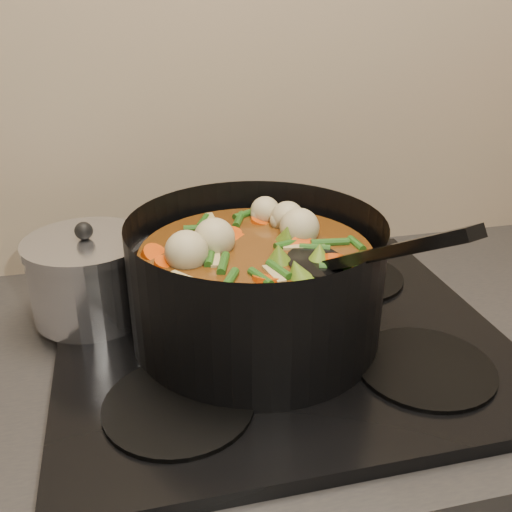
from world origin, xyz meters
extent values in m
plane|color=tan|center=(0.00, 2.25, 1.30)|extent=(4.00, 0.00, 4.00)
cube|color=black|center=(0.00, 1.93, 0.89)|extent=(2.64, 0.64, 0.05)
cube|color=black|center=(0.00, 1.93, 0.92)|extent=(0.62, 0.54, 0.02)
cylinder|color=black|center=(-0.16, 1.80, 0.93)|extent=(0.18, 0.18, 0.01)
cylinder|color=black|center=(0.16, 1.80, 0.93)|extent=(0.18, 0.18, 0.01)
cylinder|color=black|center=(-0.16, 2.06, 0.93)|extent=(0.18, 0.18, 0.01)
cylinder|color=black|center=(0.16, 2.06, 0.93)|extent=(0.18, 0.18, 0.01)
cylinder|color=black|center=(-0.03, 1.93, 1.02)|extent=(0.39, 0.39, 0.17)
cylinder|color=black|center=(-0.03, 1.93, 0.94)|extent=(0.34, 0.34, 0.01)
cylinder|color=brown|center=(-0.03, 1.93, 1.00)|extent=(0.31, 0.31, 0.12)
cylinder|color=#EA410B|center=(0.01, 1.93, 1.06)|extent=(0.03, 0.04, 0.03)
cylinder|color=#EA410B|center=(0.02, 2.00, 1.06)|extent=(0.05, 0.05, 0.03)
cylinder|color=#EA410B|center=(-0.06, 2.05, 1.06)|extent=(0.05, 0.05, 0.03)
cylinder|color=#EA410B|center=(-0.09, 1.96, 1.06)|extent=(0.04, 0.04, 0.03)
cylinder|color=#EA410B|center=(-0.13, 1.89, 1.06)|extent=(0.05, 0.04, 0.03)
cylinder|color=#EA410B|center=(-0.05, 1.89, 1.06)|extent=(0.05, 0.05, 0.03)
cylinder|color=#EA410B|center=(0.02, 1.87, 1.06)|extent=(0.04, 0.05, 0.03)
cylinder|color=#EA410B|center=(0.08, 1.93, 1.06)|extent=(0.04, 0.04, 0.03)
cylinder|color=#EA410B|center=(0.01, 1.98, 1.06)|extent=(0.05, 0.05, 0.03)
cylinder|color=#EA410B|center=(-0.05, 2.03, 1.06)|extent=(0.05, 0.05, 0.03)
cylinder|color=#EA410B|center=(-0.07, 1.96, 1.06)|extent=(0.04, 0.03, 0.03)
cylinder|color=#EA410B|center=(-0.11, 1.90, 1.06)|extent=(0.05, 0.05, 0.03)
sphere|color=#C0B687|center=(0.04, 1.93, 1.07)|extent=(0.05, 0.05, 0.05)
sphere|color=#C0B687|center=(-0.04, 2.01, 1.07)|extent=(0.05, 0.05, 0.05)
sphere|color=#C0B687|center=(-0.11, 1.93, 1.07)|extent=(0.05, 0.05, 0.05)
sphere|color=#C0B687|center=(-0.02, 1.86, 1.07)|extent=(0.05, 0.05, 0.05)
sphere|color=#C0B687|center=(0.04, 1.95, 1.07)|extent=(0.05, 0.05, 0.05)
cone|color=olive|center=(-0.02, 1.84, 1.07)|extent=(0.05, 0.05, 0.04)
cone|color=olive|center=(0.06, 1.96, 1.07)|extent=(0.05, 0.05, 0.04)
cone|color=olive|center=(-0.06, 2.03, 1.07)|extent=(0.05, 0.05, 0.04)
cone|color=olive|center=(-0.13, 1.90, 1.07)|extent=(0.05, 0.05, 0.04)
cone|color=olive|center=(0.00, 1.84, 1.07)|extent=(0.05, 0.05, 0.04)
cylinder|color=#245C1B|center=(0.00, 1.97, 1.06)|extent=(0.01, 0.05, 0.01)
cylinder|color=#245C1B|center=(-0.03, 2.05, 1.06)|extent=(0.04, 0.04, 0.01)
cylinder|color=#245C1B|center=(-0.10, 2.00, 1.06)|extent=(0.05, 0.02, 0.01)
cylinder|color=#245C1B|center=(-0.11, 1.93, 1.06)|extent=(0.03, 0.05, 0.01)
cylinder|color=#245C1B|center=(-0.07, 1.90, 1.06)|extent=(0.03, 0.05, 0.01)
cylinder|color=#245C1B|center=(-0.03, 1.82, 1.06)|extent=(0.05, 0.02, 0.01)
cylinder|color=#245C1B|center=(0.04, 1.87, 1.06)|extent=(0.04, 0.04, 0.01)
cylinder|color=#245C1B|center=(0.04, 1.94, 1.06)|extent=(0.01, 0.05, 0.01)
cylinder|color=#245C1B|center=(0.00, 1.97, 1.06)|extent=(0.04, 0.04, 0.01)
cylinder|color=#245C1B|center=(-0.04, 2.05, 1.06)|extent=(0.05, 0.02, 0.01)
cylinder|color=#245C1B|center=(-0.11, 2.00, 1.06)|extent=(0.03, 0.05, 0.01)
cylinder|color=#245C1B|center=(-0.11, 1.93, 1.06)|extent=(0.03, 0.05, 0.01)
cylinder|color=#245C1B|center=(-0.07, 1.89, 1.06)|extent=(0.05, 0.02, 0.01)
cylinder|color=#245C1B|center=(-0.03, 1.82, 1.06)|extent=(0.04, 0.04, 0.01)
cylinder|color=#245C1B|center=(0.04, 1.87, 1.06)|extent=(0.01, 0.05, 0.01)
cube|color=tan|center=(-0.12, 1.96, 1.06)|extent=(0.05, 0.01, 0.00)
cube|color=tan|center=(-0.07, 1.86, 1.06)|extent=(0.02, 0.05, 0.00)
cube|color=tan|center=(0.04, 1.88, 1.06)|extent=(0.05, 0.04, 0.00)
cube|color=tan|center=(0.03, 2.00, 1.06)|extent=(0.04, 0.04, 0.00)
cube|color=tan|center=(-0.09, 2.00, 1.06)|extent=(0.03, 0.05, 0.00)
cube|color=tan|center=(-0.11, 1.89, 1.06)|extent=(0.05, 0.02, 0.00)
ellipsoid|color=black|center=(0.03, 1.88, 1.06)|extent=(0.08, 0.10, 0.01)
cube|color=black|center=(0.08, 1.77, 1.12)|extent=(0.09, 0.20, 0.13)
cylinder|color=silver|center=(-0.26, 2.05, 0.98)|extent=(0.17, 0.17, 0.11)
cylinder|color=silver|center=(-0.26, 2.05, 1.05)|extent=(0.18, 0.18, 0.01)
sphere|color=black|center=(-0.26, 2.05, 1.06)|extent=(0.03, 0.03, 0.03)
camera|label=1|loc=(-0.20, 1.26, 1.38)|focal=40.00mm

